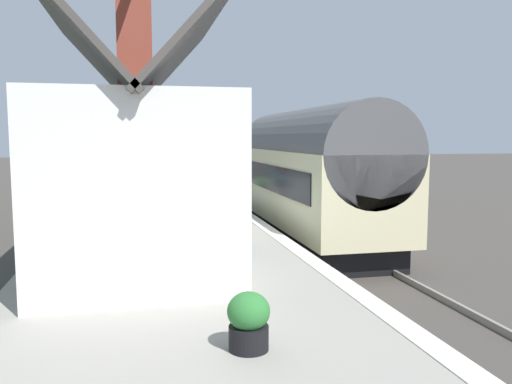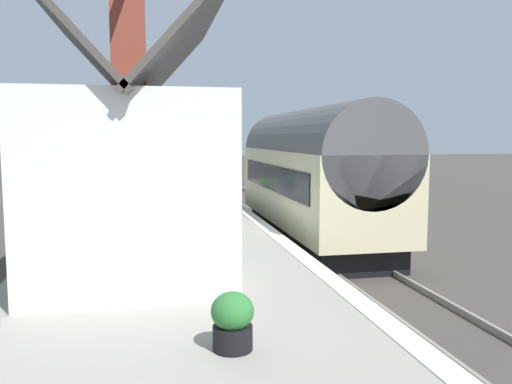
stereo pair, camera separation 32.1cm
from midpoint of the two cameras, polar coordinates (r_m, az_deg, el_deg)
name	(u,v)px [view 1 (the left image)]	position (r m, az deg, el deg)	size (l,w,h in m)	color
ground_plane	(309,262)	(14.33, 5.24, -7.73)	(160.00, 160.00, 0.00)	#423D38
platform	(166,252)	(13.55, -10.50, -6.49)	(32.00, 5.69, 0.98)	gray
platform_edge_coping	(267,229)	(13.81, 0.60, -4.05)	(32.00, 0.36, 0.02)	beige
rail_near	(364,257)	(14.88, 11.23, -7.02)	(52.00, 0.08, 0.14)	gray
rail_far	(316,260)	(14.37, 5.93, -7.41)	(52.00, 0.08, 0.14)	gray
train	(310,174)	(16.73, 5.46, 1.95)	(9.67, 2.73, 4.32)	black
station_building	(138,172)	(10.56, -13.72, 2.12)	(6.89, 3.48, 6.00)	white
bench_mid_platform	(168,180)	(24.22, -10.07, 1.34)	(1.42, 0.50, 0.88)	teal
bench_by_lamp	(176,197)	(17.14, -9.32, -0.57)	(1.41, 0.48, 0.88)	teal
planter_corner_building	(149,192)	(20.71, -12.18, 0.05)	(1.05, 0.32, 0.65)	teal
planter_bench_right	(130,187)	(21.33, -14.15, 0.50)	(0.48, 0.48, 0.80)	teal
planter_edge_near	(109,188)	(22.53, -16.28, 0.40)	(1.10, 0.32, 0.64)	gray
planter_edge_far	(249,321)	(6.11, -2.37, -13.97)	(0.50, 0.50, 0.68)	black
planter_by_door	(205,186)	(22.34, -6.01, 0.69)	(0.44, 0.44, 0.70)	black
planter_bench_left	(155,207)	(16.10, -11.60, -1.63)	(0.97, 0.32, 0.65)	black
station_sign_board	(217,172)	(18.84, -4.85, 2.25)	(0.96, 0.06, 1.57)	black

